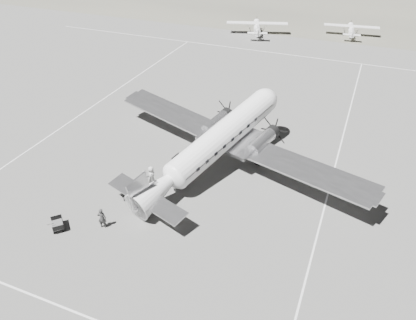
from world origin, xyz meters
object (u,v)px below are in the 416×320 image
(light_plane_right, at_px, (351,30))
(ramp_agent, at_px, (145,179))
(light_plane_left, at_px, (257,28))
(ground_crew, at_px, (102,218))
(baggage_cart_near, at_px, (130,194))
(baggage_cart_far, at_px, (58,225))
(passenger, at_px, (152,176))
(dc3_airliner, at_px, (216,144))

(light_plane_right, height_order, ramp_agent, light_plane_right)
(light_plane_left, relative_size, ground_crew, 6.27)
(baggage_cart_near, bearing_deg, light_plane_left, 58.20)
(baggage_cart_far, bearing_deg, passenger, 107.36)
(ramp_agent, height_order, passenger, passenger)
(baggage_cart_far, bearing_deg, ramp_agent, 106.66)
(baggage_cart_near, bearing_deg, passenger, 35.08)
(light_plane_left, height_order, baggage_cart_near, light_plane_left)
(ground_crew, xyz_separation_m, passenger, (0.86, 6.52, 0.03))
(light_plane_left, bearing_deg, ramp_agent, -102.49)
(baggage_cart_near, bearing_deg, ground_crew, -126.28)
(ground_crew, bearing_deg, dc3_airliner, -135.53)
(light_plane_right, bearing_deg, passenger, -109.51)
(baggage_cart_near, distance_m, passenger, 2.63)
(passenger, bearing_deg, dc3_airliner, -67.74)
(light_plane_left, bearing_deg, baggage_cart_near, -103.32)
(light_plane_right, bearing_deg, baggage_cart_far, -111.52)
(light_plane_right, bearing_deg, ground_crew, -109.01)
(baggage_cart_far, distance_m, passenger, 9.02)
(light_plane_left, relative_size, baggage_cart_near, 7.79)
(dc3_airliner, height_order, ramp_agent, dc3_airliner)
(light_plane_left, height_order, baggage_cart_far, light_plane_left)
(baggage_cart_near, bearing_deg, baggage_cart_far, -156.00)
(light_plane_right, bearing_deg, ramp_agent, -109.60)
(light_plane_right, relative_size, baggage_cart_far, 6.93)
(light_plane_left, distance_m, passenger, 49.37)
(light_plane_right, xyz_separation_m, ramp_agent, (-12.11, -55.44, -0.11))
(baggage_cart_near, bearing_deg, light_plane_right, 41.46)
(light_plane_right, relative_size, baggage_cart_near, 6.77)
(light_plane_right, xyz_separation_m, baggage_cart_far, (-15.94, -62.78, -0.63))
(baggage_cart_near, height_order, passenger, passenger)
(light_plane_right, bearing_deg, light_plane_left, -168.54)
(baggage_cart_far, relative_size, ground_crew, 0.79)
(dc3_airliner, relative_size, light_plane_right, 2.95)
(ground_crew, relative_size, passenger, 0.97)
(dc3_airliner, xyz_separation_m, passenger, (-4.48, -4.57, -1.87))
(ground_crew, height_order, ramp_agent, ramp_agent)
(light_plane_right, height_order, baggage_cart_far, light_plane_right)
(light_plane_left, xyz_separation_m, baggage_cart_far, (0.56, -57.18, -0.79))
(dc3_airliner, relative_size, baggage_cart_near, 20.00)
(dc3_airliner, xyz_separation_m, baggage_cart_far, (-8.55, -12.60, -2.41))
(baggage_cart_far, relative_size, ramp_agent, 0.77)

